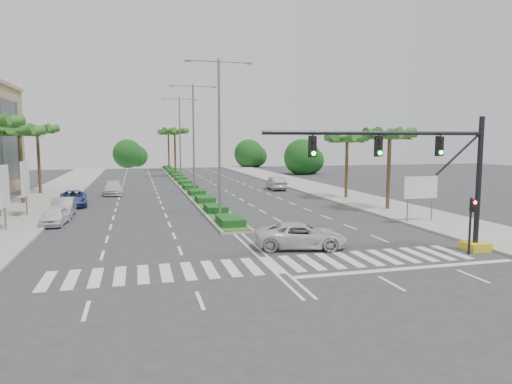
% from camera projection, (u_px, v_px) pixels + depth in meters
% --- Properties ---
extents(ground, '(160.00, 160.00, 0.00)m').
position_uv_depth(ground, '(272.00, 265.00, 21.83)').
color(ground, '#333335').
rests_on(ground, ground).
extents(footpath_right, '(6.00, 120.00, 0.15)m').
position_uv_depth(footpath_right, '(361.00, 200.00, 44.87)').
color(footpath_right, gray).
rests_on(footpath_right, ground).
extents(footpath_left, '(6.00, 120.00, 0.15)m').
position_uv_depth(footpath_left, '(23.00, 213.00, 37.21)').
color(footpath_left, gray).
rests_on(footpath_left, ground).
extents(median, '(2.20, 75.00, 0.20)m').
position_uv_depth(median, '(181.00, 182.00, 65.06)').
color(median, gray).
rests_on(median, ground).
extents(median_grass, '(1.80, 75.00, 0.04)m').
position_uv_depth(median_grass, '(181.00, 181.00, 65.05)').
color(median_grass, '#2F4F1B').
rests_on(median_grass, median).
extents(signal_gantry, '(12.60, 1.20, 7.20)m').
position_uv_depth(signal_gantry, '(442.00, 188.00, 23.78)').
color(signal_gantry, gold).
rests_on(signal_gantry, ground).
extents(pedestrian_signal, '(0.28, 0.36, 3.00)m').
position_uv_depth(pedestrian_signal, '(472.00, 216.00, 23.62)').
color(pedestrian_signal, black).
rests_on(pedestrian_signal, ground).
extents(direction_sign, '(2.70, 0.11, 3.40)m').
position_uv_depth(direction_sign, '(420.00, 189.00, 32.64)').
color(direction_sign, slate).
rests_on(direction_sign, ground).
extents(billboard_near, '(0.18, 2.10, 4.35)m').
position_uv_depth(billboard_near, '(3.00, 187.00, 29.37)').
color(billboard_near, slate).
rests_on(billboard_near, ground).
extents(billboard_far, '(0.18, 2.10, 4.35)m').
position_uv_depth(billboard_far, '(25.00, 179.00, 35.13)').
color(billboard_far, slate).
rests_on(billboard_far, ground).
extents(palm_left_far, '(4.57, 4.68, 7.35)m').
position_uv_depth(palm_left_far, '(19.00, 134.00, 41.92)').
color(palm_left_far, brown).
rests_on(palm_left_far, ground).
extents(palm_left_end, '(4.57, 4.68, 7.75)m').
position_uv_depth(palm_left_end, '(37.00, 132.00, 49.57)').
color(palm_left_end, brown).
rests_on(palm_left_end, ground).
extents(palm_right_near, '(4.57, 4.68, 7.05)m').
position_uv_depth(palm_right_near, '(390.00, 137.00, 38.24)').
color(palm_right_near, brown).
rests_on(palm_right_near, ground).
extents(palm_right_far, '(4.57, 4.68, 6.75)m').
position_uv_depth(palm_right_far, '(347.00, 141.00, 45.96)').
color(palm_right_far, brown).
rests_on(palm_right_far, ground).
extents(palm_median_a, '(4.57, 4.68, 8.05)m').
position_uv_depth(palm_median_a, '(175.00, 133.00, 73.88)').
color(palm_median_a, brown).
rests_on(palm_median_a, ground).
extents(palm_median_b, '(4.57, 4.68, 8.05)m').
position_uv_depth(palm_median_b, '(168.00, 134.00, 88.30)').
color(palm_median_b, brown).
rests_on(palm_median_b, ground).
extents(streetlight_near, '(5.10, 0.25, 12.00)m').
position_uv_depth(streetlight_near, '(219.00, 129.00, 34.52)').
color(streetlight_near, slate).
rests_on(streetlight_near, ground).
extents(streetlight_mid, '(5.10, 0.25, 12.00)m').
position_uv_depth(streetlight_mid, '(194.00, 132.00, 49.89)').
color(streetlight_mid, slate).
rests_on(streetlight_mid, ground).
extents(streetlight_far, '(5.10, 0.25, 12.00)m').
position_uv_depth(streetlight_far, '(180.00, 134.00, 65.27)').
color(streetlight_far, slate).
rests_on(streetlight_far, ground).
extents(car_parked_a, '(1.82, 3.85, 1.27)m').
position_uv_depth(car_parked_a, '(55.00, 216.00, 32.10)').
color(car_parked_a, white).
rests_on(car_parked_a, ground).
extents(car_parked_b, '(1.66, 4.50, 1.47)m').
position_uv_depth(car_parked_b, '(63.00, 207.00, 35.62)').
color(car_parked_b, '#AFAEB3').
rests_on(car_parked_b, ground).
extents(car_parked_c, '(2.89, 5.32, 1.42)m').
position_uv_depth(car_parked_c, '(73.00, 199.00, 41.27)').
color(car_parked_c, navy).
rests_on(car_parked_c, ground).
extents(car_parked_d, '(2.14, 4.96, 1.42)m').
position_uv_depth(car_parked_d, '(113.00, 188.00, 50.07)').
color(car_parked_d, silver).
rests_on(car_parked_d, ground).
extents(car_crossing, '(5.43, 3.47, 1.39)m').
position_uv_depth(car_crossing, '(301.00, 236.00, 25.21)').
color(car_crossing, silver).
rests_on(car_crossing, ground).
extents(car_right, '(2.04, 4.87, 1.57)m').
position_uv_depth(car_right, '(276.00, 183.00, 55.29)').
color(car_right, '#9F9FA3').
rests_on(car_right, ground).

